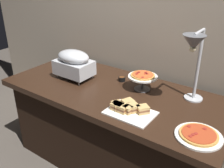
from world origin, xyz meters
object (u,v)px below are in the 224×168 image
at_px(chafing_dish, 74,63).
at_px(pizza_plate_center, 143,77).
at_px(pizza_plate_front, 199,135).
at_px(sauce_cup_near, 122,79).
at_px(sandwich_platter, 128,109).
at_px(heat_lamp, 194,50).

relative_size(chafing_dish, pizza_plate_center, 1.38).
height_order(pizza_plate_front, sauce_cup_near, sauce_cup_near).
xyz_separation_m(pizza_plate_front, sandwich_platter, (-0.50, -0.00, 0.01)).
bearing_deg(sauce_cup_near, chafing_dish, -153.12).
bearing_deg(chafing_dish, pizza_plate_center, 13.96).
relative_size(chafing_dish, pizza_plate_front, 1.16).
bearing_deg(sauce_cup_near, pizza_plate_center, -10.51).
height_order(chafing_dish, sandwich_platter, chafing_dish).
bearing_deg(chafing_dish, heat_lamp, 5.27).
relative_size(pizza_plate_front, sauce_cup_near, 4.62).
distance_m(heat_lamp, pizza_plate_front, 0.55).
distance_m(pizza_plate_center, sauce_cup_near, 0.25).
bearing_deg(heat_lamp, sandwich_platter, -134.92).
bearing_deg(sauce_cup_near, heat_lamp, -9.16).
distance_m(chafing_dish, sandwich_platter, 0.75).
xyz_separation_m(chafing_dish, pizza_plate_front, (1.21, -0.21, -0.14)).
height_order(sandwich_platter, sauce_cup_near, sandwich_platter).
height_order(chafing_dish, pizza_plate_center, chafing_dish).
bearing_deg(pizza_plate_center, heat_lamp, -8.39).
xyz_separation_m(chafing_dish, pizza_plate_center, (0.62, 0.15, -0.04)).
distance_m(chafing_dish, pizza_plate_front, 1.24).
height_order(chafing_dish, pizza_plate_front, chafing_dish).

